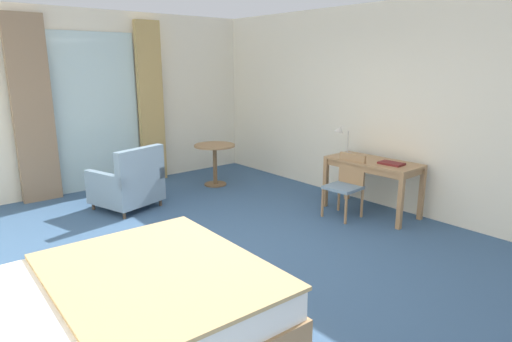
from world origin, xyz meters
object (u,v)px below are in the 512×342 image
closed_book (391,163)px  round_cafe_table (215,155)px  desk_lamp (341,134)px  desk_chair (346,182)px  writing_desk (373,167)px  armchair_by_window (129,185)px  bed (103,321)px

closed_book → round_cafe_table: size_ratio=0.44×
desk_lamp → desk_chair: bearing=-129.9°
writing_desk → desk_lamp: 0.67m
writing_desk → desk_lamp: desk_lamp is taller
armchair_by_window → desk_chair: bearing=-45.6°
closed_book → round_cafe_table: 2.97m
closed_book → round_cafe_table: (-0.83, 2.84, -0.24)m
bed → desk_chair: (3.64, 0.81, 0.18)m
armchair_by_window → bed: bearing=-117.0°
armchair_by_window → desk_lamp: bearing=-35.9°
bed → desk_chair: bearing=12.5°
writing_desk → desk_chair: desk_chair is taller
bed → closed_book: bed is taller
desk_chair → round_cafe_table: desk_chair is taller
writing_desk → armchair_by_window: (-2.50, 2.31, -0.30)m
desk_chair → round_cafe_table: (-0.48, 2.40, 0.04)m
writing_desk → desk_lamp: size_ratio=2.90×
writing_desk → closed_book: bearing=-94.5°
desk_lamp → armchair_by_window: bearing=144.1°
bed → desk_lamp: size_ratio=5.22×
desk_lamp → writing_desk: bearing=-85.6°
desk_chair → closed_book: desk_chair is taller
desk_lamp → armchair_by_window: size_ratio=0.45×
desk_lamp → round_cafe_table: desk_lamp is taller
writing_desk → desk_chair: bearing=158.9°
desk_lamp → round_cafe_table: (-0.81, 2.01, -0.53)m
armchair_by_window → round_cafe_table: bearing=8.0°
desk_chair → desk_lamp: 0.77m
desk_chair → desk_lamp: size_ratio=1.93×
writing_desk → bed: bearing=-170.6°
bed → closed_book: bearing=5.4°
closed_book → armchair_by_window: 3.61m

